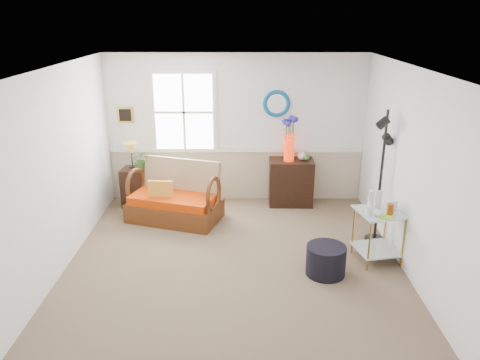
{
  "coord_description": "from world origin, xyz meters",
  "views": [
    {
      "loc": [
        0.11,
        -5.52,
        3.21
      ],
      "look_at": [
        0.08,
        0.17,
        1.18
      ],
      "focal_mm": 35.0,
      "sensor_mm": 36.0,
      "label": 1
    }
  ],
  "objects_px": {
    "loveseat": "(174,192)",
    "ottoman": "(326,260)",
    "lamp_stand": "(134,187)",
    "cabinet": "(291,182)",
    "floor_lamp": "(381,178)",
    "side_table": "(378,236)"
  },
  "relations": [
    {
      "from": "cabinet",
      "to": "floor_lamp",
      "type": "distance_m",
      "value": 1.91
    },
    {
      "from": "floor_lamp",
      "to": "lamp_stand",
      "type": "bearing_deg",
      "value": 142.42
    },
    {
      "from": "cabinet",
      "to": "side_table",
      "type": "bearing_deg",
      "value": -63.33
    },
    {
      "from": "loveseat",
      "to": "cabinet",
      "type": "distance_m",
      "value": 2.08
    },
    {
      "from": "cabinet",
      "to": "floor_lamp",
      "type": "relative_size",
      "value": 0.41
    },
    {
      "from": "loveseat",
      "to": "lamp_stand",
      "type": "bearing_deg",
      "value": 161.23
    },
    {
      "from": "side_table",
      "to": "ottoman",
      "type": "distance_m",
      "value": 0.86
    },
    {
      "from": "loveseat",
      "to": "ottoman",
      "type": "bearing_deg",
      "value": -20.37
    },
    {
      "from": "ottoman",
      "to": "floor_lamp",
      "type": "bearing_deg",
      "value": 47.24
    },
    {
      "from": "loveseat",
      "to": "ottoman",
      "type": "relative_size",
      "value": 2.81
    },
    {
      "from": "lamp_stand",
      "to": "ottoman",
      "type": "height_order",
      "value": "lamp_stand"
    },
    {
      "from": "side_table",
      "to": "cabinet",
      "type": "bearing_deg",
      "value": 115.79
    },
    {
      "from": "lamp_stand",
      "to": "cabinet",
      "type": "relative_size",
      "value": 0.85
    },
    {
      "from": "side_table",
      "to": "floor_lamp",
      "type": "xyz_separation_m",
      "value": [
        0.15,
        0.61,
        0.62
      ]
    },
    {
      "from": "loveseat",
      "to": "floor_lamp",
      "type": "relative_size",
      "value": 0.73
    },
    {
      "from": "floor_lamp",
      "to": "side_table",
      "type": "bearing_deg",
      "value": -122.78
    },
    {
      "from": "lamp_stand",
      "to": "ottoman",
      "type": "relative_size",
      "value": 1.34
    },
    {
      "from": "lamp_stand",
      "to": "cabinet",
      "type": "height_order",
      "value": "cabinet"
    },
    {
      "from": "lamp_stand",
      "to": "cabinet",
      "type": "distance_m",
      "value": 2.75
    },
    {
      "from": "loveseat",
      "to": "cabinet",
      "type": "bearing_deg",
      "value": 36.95
    },
    {
      "from": "floor_lamp",
      "to": "ottoman",
      "type": "distance_m",
      "value": 1.55
    },
    {
      "from": "lamp_stand",
      "to": "side_table",
      "type": "distance_m",
      "value": 4.19
    }
  ]
}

